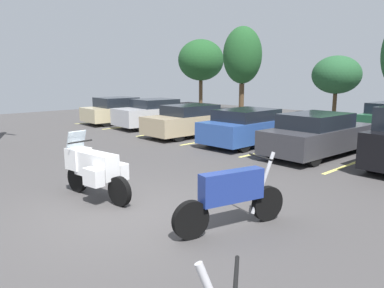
% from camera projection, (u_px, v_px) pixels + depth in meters
% --- Properties ---
extents(ground, '(44.00, 44.00, 0.10)m').
position_uv_depth(ground, '(129.00, 215.00, 7.40)').
color(ground, '#423F3F').
extents(motorcycle_touring, '(2.14, 0.94, 1.44)m').
position_uv_depth(motorcycle_touring, '(94.00, 168.00, 8.19)').
color(motorcycle_touring, black).
rests_on(motorcycle_touring, ground).
extents(motorcycle_third, '(0.79, 2.26, 1.31)m').
position_uv_depth(motorcycle_third, '(232.00, 195.00, 6.51)').
color(motorcycle_third, black).
rests_on(motorcycle_third, ground).
extents(parking_stripes, '(23.78, 4.98, 0.01)m').
position_uv_depth(parking_stripes, '(282.00, 147.00, 14.04)').
color(parking_stripes, '#EAE066').
rests_on(parking_stripes, ground).
extents(car_champagne, '(2.22, 4.51, 1.46)m').
position_uv_depth(car_champagne, '(122.00, 111.00, 21.05)').
color(car_champagne, '#C1B289').
rests_on(car_champagne, ground).
extents(car_silver, '(2.23, 4.81, 1.48)m').
position_uv_depth(car_silver, '(159.00, 113.00, 19.41)').
color(car_silver, '#B7B7BC').
rests_on(car_silver, ground).
extents(car_tan, '(1.81, 4.90, 1.38)m').
position_uv_depth(car_tan, '(194.00, 120.00, 16.77)').
color(car_tan, tan).
rests_on(car_tan, ground).
extents(car_blue, '(1.88, 4.64, 1.39)m').
position_uv_depth(car_blue, '(252.00, 127.00, 14.64)').
color(car_blue, '#2D519E').
rests_on(car_blue, ground).
extents(car_charcoal, '(1.95, 4.67, 1.44)m').
position_uv_depth(car_charcoal, '(318.00, 135.00, 12.55)').
color(car_charcoal, '#38383D').
rests_on(car_charcoal, ground).
extents(tree_center, '(2.76, 2.76, 6.07)m').
position_uv_depth(tree_center, '(242.00, 56.00, 26.51)').
color(tree_center, '#4C3823').
rests_on(tree_center, ground).
extents(tree_center_left, '(3.22, 3.22, 3.97)m').
position_uv_depth(tree_center_left, '(336.00, 75.00, 25.07)').
color(tree_center_left, '#4C3823').
rests_on(tree_center_left, ground).
extents(tree_far_left, '(4.08, 4.08, 5.82)m').
position_uv_depth(tree_far_left, '(201.00, 60.00, 33.39)').
color(tree_far_left, '#4C3823').
rests_on(tree_far_left, ground).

